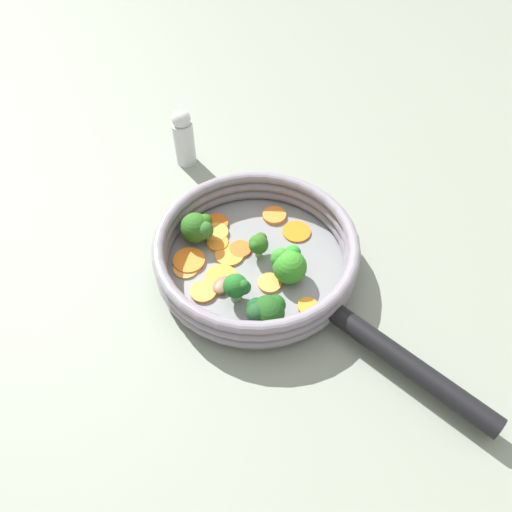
% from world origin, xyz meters
% --- Properties ---
extents(ground_plane, '(4.00, 4.00, 0.00)m').
position_xyz_m(ground_plane, '(0.00, 0.00, 0.00)').
color(ground_plane, gray).
extents(skillet, '(0.27, 0.27, 0.01)m').
position_xyz_m(skillet, '(0.00, 0.00, 0.01)').
color(skillet, gray).
rests_on(skillet, ground_plane).
extents(skillet_rim_wall, '(0.29, 0.29, 0.05)m').
position_xyz_m(skillet_rim_wall, '(0.00, 0.00, 0.04)').
color(skillet_rim_wall, gray).
rests_on(skillet_rim_wall, skillet).
extents(skillet_handle, '(0.21, 0.15, 0.03)m').
position_xyz_m(skillet_handle, '(0.21, 0.14, 0.03)').
color(skillet_handle, black).
rests_on(skillet_handle, skillet).
extents(skillet_rivet_left, '(0.01, 0.01, 0.01)m').
position_xyz_m(skillet_rivet_left, '(0.12, 0.04, 0.02)').
color(skillet_rivet_left, gray).
rests_on(skillet_rivet_left, skillet).
extents(skillet_rivet_right, '(0.01, 0.01, 0.01)m').
position_xyz_m(skillet_rivet_right, '(0.09, 0.09, 0.02)').
color(skillet_rivet_right, gray).
rests_on(skillet_rivet_right, skillet).
extents(carrot_slice_0, '(0.04, 0.04, 0.01)m').
position_xyz_m(carrot_slice_0, '(-0.08, 0.05, 0.02)').
color(carrot_slice_0, orange).
rests_on(carrot_slice_0, skillet).
extents(carrot_slice_1, '(0.03, 0.03, 0.00)m').
position_xyz_m(carrot_slice_1, '(0.09, 0.05, 0.02)').
color(carrot_slice_1, orange).
rests_on(carrot_slice_1, skillet).
extents(carrot_slice_2, '(0.06, 0.06, 0.00)m').
position_xyz_m(carrot_slice_2, '(-0.02, -0.03, 0.02)').
color(carrot_slice_2, orange).
rests_on(carrot_slice_2, skillet).
extents(carrot_slice_3, '(0.05, 0.05, 0.01)m').
position_xyz_m(carrot_slice_3, '(-0.03, -0.09, 0.02)').
color(carrot_slice_3, orange).
rests_on(carrot_slice_3, skillet).
extents(carrot_slice_4, '(0.04, 0.04, 0.01)m').
position_xyz_m(carrot_slice_4, '(-0.05, -0.05, 0.02)').
color(carrot_slice_4, orange).
rests_on(carrot_slice_4, skillet).
extents(carrot_slice_5, '(0.05, 0.05, 0.00)m').
position_xyz_m(carrot_slice_5, '(-0.01, -0.10, 0.01)').
color(carrot_slice_5, '#EE9842').
rests_on(carrot_slice_5, skillet).
extents(carrot_slice_6, '(0.05, 0.05, 0.01)m').
position_xyz_m(carrot_slice_6, '(0.03, -0.08, 0.02)').
color(carrot_slice_6, orange).
rests_on(carrot_slice_6, skillet).
extents(carrot_slice_7, '(0.05, 0.05, 0.01)m').
position_xyz_m(carrot_slice_7, '(-0.09, -0.04, 0.02)').
color(carrot_slice_7, '#D95E16').
rests_on(carrot_slice_7, skillet).
extents(carrot_slice_8, '(0.04, 0.04, 0.00)m').
position_xyz_m(carrot_slice_8, '(0.03, -0.07, 0.02)').
color(carrot_slice_8, orange).
rests_on(carrot_slice_8, skillet).
extents(carrot_slice_9, '(0.05, 0.05, 0.01)m').
position_xyz_m(carrot_slice_9, '(-0.07, -0.04, 0.02)').
color(carrot_slice_9, orange).
rests_on(carrot_slice_9, skillet).
extents(carrot_slice_10, '(0.04, 0.04, 0.00)m').
position_xyz_m(carrot_slice_10, '(0.04, 0.01, 0.02)').
color(carrot_slice_10, '#F2943E').
rests_on(carrot_slice_10, skillet).
extents(carrot_slice_11, '(0.06, 0.06, 0.00)m').
position_xyz_m(carrot_slice_11, '(-0.04, 0.07, 0.02)').
color(carrot_slice_11, orange).
rests_on(carrot_slice_11, skillet).
extents(carrot_slice_12, '(0.05, 0.05, 0.00)m').
position_xyz_m(carrot_slice_12, '(-0.03, -0.02, 0.02)').
color(carrot_slice_12, '#D65D1D').
rests_on(carrot_slice_12, skillet).
extents(carrot_slice_13, '(0.06, 0.06, 0.00)m').
position_xyz_m(carrot_slice_13, '(0.02, -0.05, 0.02)').
color(carrot_slice_13, orange).
rests_on(carrot_slice_13, skillet).
extents(broccoli_floret_0, '(0.03, 0.04, 0.05)m').
position_xyz_m(broccoli_floret_0, '(0.05, -0.04, 0.04)').
color(broccoli_floret_0, '#87AF68').
rests_on(broccoli_floret_0, skillet).
extents(broccoli_floret_1, '(0.03, 0.03, 0.04)m').
position_xyz_m(broccoli_floret_1, '(-0.01, 0.01, 0.04)').
color(broccoli_floret_1, '#85B466').
rests_on(broccoli_floret_1, skillet).
extents(broccoli_floret_2, '(0.04, 0.06, 0.05)m').
position_xyz_m(broccoli_floret_2, '(0.10, -0.01, 0.04)').
color(broccoli_floret_2, olive).
rests_on(broccoli_floret_2, skillet).
extents(broccoli_floret_3, '(0.05, 0.05, 0.05)m').
position_xyz_m(broccoli_floret_3, '(-0.06, -0.07, 0.04)').
color(broccoli_floret_3, '#82A36E').
rests_on(broccoli_floret_3, skillet).
extents(broccoli_floret_4, '(0.05, 0.05, 0.05)m').
position_xyz_m(broccoli_floret_4, '(0.03, 0.04, 0.04)').
color(broccoli_floret_4, '#7FAB6A').
rests_on(broccoli_floret_4, skillet).
extents(mushroom_piece_0, '(0.04, 0.04, 0.01)m').
position_xyz_m(mushroom_piece_0, '(0.03, -0.06, 0.02)').
color(mushroom_piece_0, '#845E45').
rests_on(mushroom_piece_0, skillet).
extents(salt_shaker, '(0.04, 0.04, 0.10)m').
position_xyz_m(salt_shaker, '(-0.26, -0.06, 0.05)').
color(salt_shaker, silver).
rests_on(salt_shaker, ground_plane).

